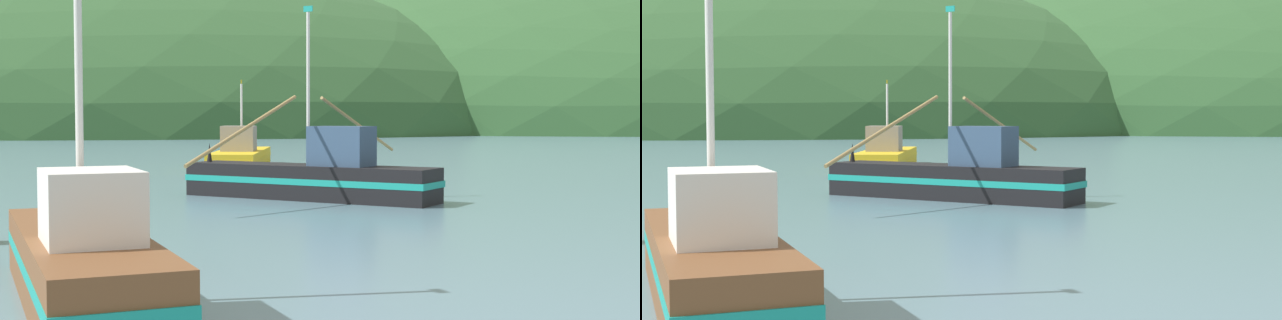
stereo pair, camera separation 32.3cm
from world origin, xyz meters
The scene contains 5 objects.
hill_far_center centered at (1.94, 194.29, 0.00)m, with size 186.78×149.43×63.77m, color #2D562D.
hill_far_left centered at (-98.80, 160.71, 0.00)m, with size 219.77×175.81×66.21m, color #2D562D.
fishing_boat_brown centered at (5.62, 8.05, 0.72)m, with size 6.35×7.23×6.24m.
fishing_boat_yellow centered at (-5.26, 41.64, 0.68)m, with size 5.42×11.59×4.92m.
fishing_boat_black centered at (3.93, 25.50, 0.80)m, with size 9.69×13.46×6.76m.
Camera 2 is at (13.25, -3.54, 2.97)m, focal length 48.95 mm.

